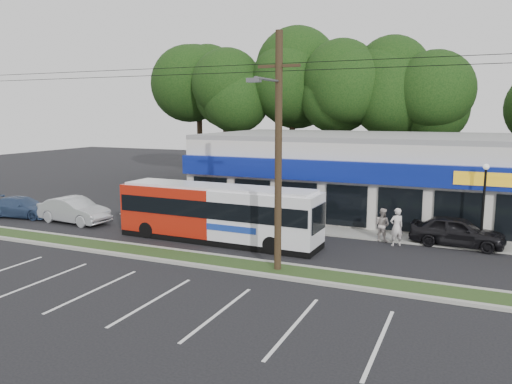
{
  "coord_description": "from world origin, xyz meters",
  "views": [
    {
      "loc": [
        10.45,
        -18.23,
        6.75
      ],
      "look_at": [
        0.23,
        5.0,
        2.7
      ],
      "focal_mm": 35.0,
      "sensor_mm": 36.0,
      "label": 1
    }
  ],
  "objects_px": {
    "car_dark": "(457,231)",
    "car_silver": "(74,210)",
    "utility_pole": "(274,145)",
    "lamp_post": "(484,195)",
    "pedestrian_b": "(382,225)",
    "metrobus": "(218,212)",
    "car_blue": "(22,207)",
    "pedestrian_a": "(396,227)"
  },
  "relations": [
    {
      "from": "pedestrian_a",
      "to": "pedestrian_b",
      "type": "height_order",
      "value": "pedestrian_a"
    },
    {
      "from": "metrobus",
      "to": "pedestrian_a",
      "type": "distance_m",
      "value": 9.24
    },
    {
      "from": "metrobus",
      "to": "car_blue",
      "type": "relative_size",
      "value": 2.42
    },
    {
      "from": "lamp_post",
      "to": "car_silver",
      "type": "distance_m",
      "value": 23.37
    },
    {
      "from": "car_dark",
      "to": "car_silver",
      "type": "bearing_deg",
      "value": 104.02
    },
    {
      "from": "lamp_post",
      "to": "utility_pole",
      "type": "bearing_deg",
      "value": -136.05
    },
    {
      "from": "metrobus",
      "to": "car_blue",
      "type": "height_order",
      "value": "metrobus"
    },
    {
      "from": "metrobus",
      "to": "pedestrian_b",
      "type": "xyz_separation_m",
      "value": [
        7.93,
        3.53,
        -0.69
      ]
    },
    {
      "from": "car_dark",
      "to": "metrobus",
      "type": "bearing_deg",
      "value": 113.56
    },
    {
      "from": "metrobus",
      "to": "car_blue",
      "type": "bearing_deg",
      "value": -179.77
    },
    {
      "from": "pedestrian_b",
      "to": "car_silver",
      "type": "bearing_deg",
      "value": 30.73
    },
    {
      "from": "metrobus",
      "to": "pedestrian_a",
      "type": "xyz_separation_m",
      "value": [
        8.76,
        2.87,
        -0.59
      ]
    },
    {
      "from": "pedestrian_b",
      "to": "metrobus",
      "type": "bearing_deg",
      "value": 44.81
    },
    {
      "from": "metrobus",
      "to": "car_silver",
      "type": "relative_size",
      "value": 2.31
    },
    {
      "from": "pedestrian_a",
      "to": "pedestrian_b",
      "type": "relative_size",
      "value": 1.11
    },
    {
      "from": "utility_pole",
      "to": "lamp_post",
      "type": "relative_size",
      "value": 11.76
    },
    {
      "from": "utility_pole",
      "to": "pedestrian_a",
      "type": "height_order",
      "value": "utility_pole"
    },
    {
      "from": "car_blue",
      "to": "lamp_post",
      "type": "bearing_deg",
      "value": -90.52
    },
    {
      "from": "metrobus",
      "to": "pedestrian_b",
      "type": "relative_size",
      "value": 6.27
    },
    {
      "from": "car_dark",
      "to": "car_silver",
      "type": "distance_m",
      "value": 22.13
    },
    {
      "from": "utility_pole",
      "to": "lamp_post",
      "type": "distance_m",
      "value": 11.67
    },
    {
      "from": "lamp_post",
      "to": "pedestrian_a",
      "type": "bearing_deg",
      "value": -160.23
    },
    {
      "from": "car_silver",
      "to": "pedestrian_b",
      "type": "bearing_deg",
      "value": -75.53
    },
    {
      "from": "car_silver",
      "to": "car_dark",
      "type": "bearing_deg",
      "value": -75.98
    },
    {
      "from": "lamp_post",
      "to": "metrobus",
      "type": "bearing_deg",
      "value": -161.34
    },
    {
      "from": "car_silver",
      "to": "pedestrian_a",
      "type": "relative_size",
      "value": 2.45
    },
    {
      "from": "lamp_post",
      "to": "pedestrian_a",
      "type": "distance_m",
      "value": 4.55
    },
    {
      "from": "car_dark",
      "to": "pedestrian_b",
      "type": "bearing_deg",
      "value": 101.83
    },
    {
      "from": "pedestrian_a",
      "to": "pedestrian_b",
      "type": "bearing_deg",
      "value": -73.7
    },
    {
      "from": "metrobus",
      "to": "car_dark",
      "type": "bearing_deg",
      "value": 20.47
    },
    {
      "from": "pedestrian_b",
      "to": "car_blue",
      "type": "bearing_deg",
      "value": 28.93
    },
    {
      "from": "metrobus",
      "to": "lamp_post",
      "type": "bearing_deg",
      "value": 20.11
    },
    {
      "from": "utility_pole",
      "to": "pedestrian_b",
      "type": "relative_size",
      "value": 28.15
    },
    {
      "from": "car_blue",
      "to": "pedestrian_a",
      "type": "distance_m",
      "value": 23.5
    },
    {
      "from": "utility_pole",
      "to": "car_dark",
      "type": "distance_m",
      "value": 11.33
    },
    {
      "from": "car_blue",
      "to": "pedestrian_a",
      "type": "height_order",
      "value": "pedestrian_a"
    },
    {
      "from": "car_silver",
      "to": "pedestrian_b",
      "type": "height_order",
      "value": "pedestrian_b"
    },
    {
      "from": "car_dark",
      "to": "car_silver",
      "type": "xyz_separation_m",
      "value": [
        -21.83,
        -3.65,
        0.01
      ]
    },
    {
      "from": "car_dark",
      "to": "car_blue",
      "type": "xyz_separation_m",
      "value": [
        -26.2,
        -3.69,
        -0.11
      ]
    },
    {
      "from": "car_dark",
      "to": "car_silver",
      "type": "relative_size",
      "value": 0.95
    },
    {
      "from": "lamp_post",
      "to": "car_dark",
      "type": "relative_size",
      "value": 0.93
    },
    {
      "from": "car_silver",
      "to": "car_blue",
      "type": "relative_size",
      "value": 1.05
    }
  ]
}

